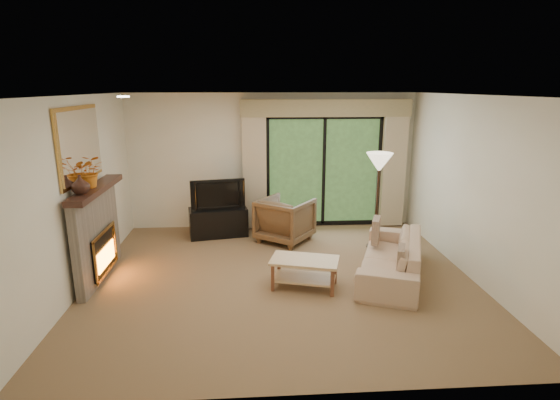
{
  "coord_description": "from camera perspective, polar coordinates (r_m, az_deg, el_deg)",
  "views": [
    {
      "loc": [
        -0.41,
        -5.86,
        2.72
      ],
      "look_at": [
        0.0,
        0.3,
        1.1
      ],
      "focal_mm": 28.0,
      "sensor_mm": 36.0,
      "label": 1
    }
  ],
  "objects": [
    {
      "name": "floor",
      "position": [
        6.47,
        0.18,
        -10.14
      ],
      "size": [
        5.5,
        5.5,
        0.0
      ],
      "primitive_type": "plane",
      "color": "olive",
      "rests_on": "ground"
    },
    {
      "name": "ceiling",
      "position": [
        5.88,
        0.2,
        13.54
      ],
      "size": [
        5.5,
        5.5,
        0.0
      ],
      "primitive_type": "plane",
      "rotation": [
        3.14,
        0.0,
        0.0
      ],
      "color": "silver",
      "rests_on": "ground"
    },
    {
      "name": "wall_back",
      "position": [
        8.49,
        -1.0,
        5.06
      ],
      "size": [
        5.0,
        0.0,
        5.0
      ],
      "primitive_type": "plane",
      "rotation": [
        1.57,
        0.0,
        0.0
      ],
      "color": "white",
      "rests_on": "ground"
    },
    {
      "name": "wall_front",
      "position": [
        3.67,
        2.97,
        -8.04
      ],
      "size": [
        5.0,
        0.0,
        5.0
      ],
      "primitive_type": "plane",
      "rotation": [
        -1.57,
        0.0,
        0.0
      ],
      "color": "white",
      "rests_on": "ground"
    },
    {
      "name": "wall_left",
      "position": [
        6.47,
        -24.92,
        0.63
      ],
      "size": [
        0.0,
        5.0,
        5.0
      ],
      "primitive_type": "plane",
      "rotation": [
        1.57,
        0.0,
        1.57
      ],
      "color": "white",
      "rests_on": "ground"
    },
    {
      "name": "wall_right",
      "position": [
        6.81,
        23.96,
        1.38
      ],
      "size": [
        0.0,
        5.0,
        5.0
      ],
      "primitive_type": "plane",
      "rotation": [
        1.57,
        0.0,
        -1.57
      ],
      "color": "white",
      "rests_on": "ground"
    },
    {
      "name": "fireplace",
      "position": [
        6.76,
        -22.82,
        -4.0
      ],
      "size": [
        0.24,
        1.7,
        1.37
      ],
      "primitive_type": null,
      "color": "slate",
      "rests_on": "floor"
    },
    {
      "name": "mirror",
      "position": [
        6.53,
        -24.63,
        6.61
      ],
      "size": [
        0.07,
        1.45,
        1.02
      ],
      "primitive_type": null,
      "color": "#C69142",
      "rests_on": "wall_left"
    },
    {
      "name": "sliding_door",
      "position": [
        8.58,
        5.72,
        3.74
      ],
      "size": [
        2.26,
        0.1,
        2.16
      ],
      "primitive_type": null,
      "color": "black",
      "rests_on": "floor"
    },
    {
      "name": "curtain_left",
      "position": [
        8.34,
        -3.35,
        4.17
      ],
      "size": [
        0.45,
        0.18,
        2.35
      ],
      "primitive_type": "cube",
      "color": "tan",
      "rests_on": "floor"
    },
    {
      "name": "curtain_right",
      "position": [
        8.79,
        14.6,
        4.25
      ],
      "size": [
        0.45,
        0.18,
        2.35
      ],
      "primitive_type": "cube",
      "color": "tan",
      "rests_on": "floor"
    },
    {
      "name": "cornice",
      "position": [
        8.35,
        6.04,
        11.87
      ],
      "size": [
        3.2,
        0.24,
        0.32
      ],
      "primitive_type": "cube",
      "color": "#9B8B61",
      "rests_on": "wall_back"
    },
    {
      "name": "media_console",
      "position": [
        8.21,
        -8.05,
        -2.87
      ],
      "size": [
        1.12,
        0.66,
        0.53
      ],
      "primitive_type": "cube",
      "rotation": [
        0.0,
        0.0,
        0.19
      ],
      "color": "black",
      "rests_on": "floor"
    },
    {
      "name": "tv",
      "position": [
        8.06,
        -8.19,
        0.84
      ],
      "size": [
        0.99,
        0.31,
        0.57
      ],
      "primitive_type": "imported",
      "rotation": [
        0.0,
        0.0,
        0.19
      ],
      "color": "black",
      "rests_on": "media_console"
    },
    {
      "name": "armchair",
      "position": [
        7.83,
        0.68,
        -2.58
      ],
      "size": [
        1.19,
        1.19,
        0.79
      ],
      "primitive_type": "imported",
      "rotation": [
        0.0,
        0.0,
        2.51
      ],
      "color": "brown",
      "rests_on": "floor"
    },
    {
      "name": "sofa",
      "position": [
        6.64,
        14.29,
        -7.18
      ],
      "size": [
        1.47,
        2.19,
        0.6
      ],
      "primitive_type": "imported",
      "rotation": [
        0.0,
        0.0,
        -1.94
      ],
      "color": "tan",
      "rests_on": "floor"
    },
    {
      "name": "pillow_near",
      "position": [
        6.02,
        15.5,
        -7.47
      ],
      "size": [
        0.21,
        0.35,
        0.34
      ],
      "primitive_type": "cube",
      "rotation": [
        0.0,
        0.0,
        -0.36
      ],
      "color": "#4F2E24",
      "rests_on": "sofa"
    },
    {
      "name": "pillow_far",
      "position": [
        7.07,
        12.42,
        -3.86
      ],
      "size": [
        0.24,
        0.4,
        0.39
      ],
      "primitive_type": "cube",
      "rotation": [
        0.0,
        0.0,
        -0.36
      ],
      "color": "#4F2E24",
      "rests_on": "sofa"
    },
    {
      "name": "coffee_table",
      "position": [
        6.13,
        3.21,
        -9.51
      ],
      "size": [
        1.02,
        0.74,
        0.41
      ],
      "primitive_type": null,
      "rotation": [
        0.0,
        0.0,
        -0.27
      ],
      "color": "#D9B17E",
      "rests_on": "floor"
    },
    {
      "name": "floor_lamp",
      "position": [
        7.56,
        12.57,
        -0.17
      ],
      "size": [
        0.49,
        0.49,
        1.65
      ],
      "primitive_type": null,
      "rotation": [
        0.0,
        0.0,
        -0.1
      ],
      "color": "beige",
      "rests_on": "floor"
    },
    {
      "name": "vase",
      "position": [
        6.16,
        -24.65,
        1.86
      ],
      "size": [
        0.29,
        0.29,
        0.24
      ],
      "primitive_type": "imported",
      "rotation": [
        0.0,
        0.0,
        -0.28
      ],
      "color": "#371F17",
      "rests_on": "fireplace"
    },
    {
      "name": "branches",
      "position": [
        6.47,
        -23.68,
        3.43
      ],
      "size": [
        0.45,
        0.4,
        0.45
      ],
      "primitive_type": "imported",
      "rotation": [
        0.0,
        0.0,
        0.14
      ],
      "color": "orange",
      "rests_on": "fireplace"
    }
  ]
}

